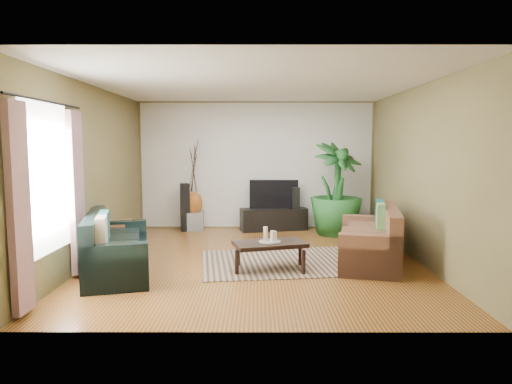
{
  "coord_description": "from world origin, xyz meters",
  "views": [
    {
      "loc": [
        0.02,
        -6.98,
        1.81
      ],
      "look_at": [
        0.0,
        0.2,
        1.05
      ],
      "focal_mm": 32.0,
      "sensor_mm": 36.0,
      "label": 1
    }
  ],
  "objects_px": {
    "potted_plant": "(336,189)",
    "tv_stand": "(274,219)",
    "vase": "(194,204)",
    "pedestal": "(194,221)",
    "speaker_right": "(295,209)",
    "sofa_right": "(369,235)",
    "television": "(274,194)",
    "sofa_left": "(118,243)",
    "side_table": "(117,239)",
    "speaker_left": "(185,207)",
    "coffee_table": "(270,256)"
  },
  "relations": [
    {
      "from": "sofa_left",
      "to": "side_table",
      "type": "xyz_separation_m",
      "value": [
        -0.32,
        0.97,
        -0.15
      ]
    },
    {
      "from": "television",
      "to": "pedestal",
      "type": "distance_m",
      "value": 1.77
    },
    {
      "from": "coffee_table",
      "to": "pedestal",
      "type": "height_order",
      "value": "coffee_table"
    },
    {
      "from": "speaker_left",
      "to": "vase",
      "type": "bearing_deg",
      "value": 17.47
    },
    {
      "from": "sofa_left",
      "to": "speaker_left",
      "type": "xyz_separation_m",
      "value": [
        0.45,
        3.12,
        0.07
      ]
    },
    {
      "from": "coffee_table",
      "to": "speaker_right",
      "type": "relative_size",
      "value": 1.11
    },
    {
      "from": "coffee_table",
      "to": "speaker_right",
      "type": "bearing_deg",
      "value": 62.51
    },
    {
      "from": "potted_plant",
      "to": "tv_stand",
      "type": "bearing_deg",
      "value": 159.55
    },
    {
      "from": "sofa_left",
      "to": "vase",
      "type": "relative_size",
      "value": 3.81
    },
    {
      "from": "speaker_right",
      "to": "potted_plant",
      "type": "distance_m",
      "value": 1.01
    },
    {
      "from": "side_table",
      "to": "tv_stand",
      "type": "bearing_deg",
      "value": 40.84
    },
    {
      "from": "speaker_right",
      "to": "pedestal",
      "type": "xyz_separation_m",
      "value": [
        -2.12,
        0.0,
        -0.26
      ]
    },
    {
      "from": "potted_plant",
      "to": "pedestal",
      "type": "relative_size",
      "value": 4.78
    },
    {
      "from": "television",
      "to": "pedestal",
      "type": "bearing_deg",
      "value": 180.0
    },
    {
      "from": "sofa_right",
      "to": "television",
      "type": "bearing_deg",
      "value": -140.75
    },
    {
      "from": "speaker_right",
      "to": "pedestal",
      "type": "relative_size",
      "value": 2.35
    },
    {
      "from": "speaker_right",
      "to": "pedestal",
      "type": "distance_m",
      "value": 2.14
    },
    {
      "from": "speaker_left",
      "to": "television",
      "type": "bearing_deg",
      "value": -12.38
    },
    {
      "from": "speaker_right",
      "to": "sofa_left",
      "type": "bearing_deg",
      "value": -138.84
    },
    {
      "from": "tv_stand",
      "to": "speaker_left",
      "type": "distance_m",
      "value": 1.87
    },
    {
      "from": "side_table",
      "to": "pedestal",
      "type": "bearing_deg",
      "value": 67.42
    },
    {
      "from": "sofa_right",
      "to": "television",
      "type": "distance_m",
      "value": 3.0
    },
    {
      "from": "coffee_table",
      "to": "speaker_left",
      "type": "distance_m",
      "value": 3.41
    },
    {
      "from": "tv_stand",
      "to": "side_table",
      "type": "distance_m",
      "value": 3.46
    },
    {
      "from": "sofa_left",
      "to": "speaker_left",
      "type": "distance_m",
      "value": 3.15
    },
    {
      "from": "speaker_right",
      "to": "pedestal",
      "type": "height_order",
      "value": "speaker_right"
    },
    {
      "from": "sofa_left",
      "to": "potted_plant",
      "type": "height_order",
      "value": "potted_plant"
    },
    {
      "from": "speaker_left",
      "to": "side_table",
      "type": "relative_size",
      "value": 1.78
    },
    {
      "from": "pedestal",
      "to": "speaker_right",
      "type": "bearing_deg",
      "value": 0.0
    },
    {
      "from": "sofa_right",
      "to": "speaker_right",
      "type": "xyz_separation_m",
      "value": [
        -0.9,
        2.66,
        0.03
      ]
    },
    {
      "from": "television",
      "to": "sofa_left",
      "type": "bearing_deg",
      "value": -125.46
    },
    {
      "from": "television",
      "to": "side_table",
      "type": "height_order",
      "value": "television"
    },
    {
      "from": "coffee_table",
      "to": "side_table",
      "type": "bearing_deg",
      "value": 145.71
    },
    {
      "from": "sofa_left",
      "to": "television",
      "type": "xyz_separation_m",
      "value": [
        2.3,
        3.23,
        0.34
      ]
    },
    {
      "from": "speaker_left",
      "to": "vase",
      "type": "height_order",
      "value": "speaker_left"
    },
    {
      "from": "speaker_left",
      "to": "speaker_right",
      "type": "relative_size",
      "value": 1.1
    },
    {
      "from": "sofa_left",
      "to": "speaker_right",
      "type": "bearing_deg",
      "value": -54.83
    },
    {
      "from": "pedestal",
      "to": "sofa_left",
      "type": "bearing_deg",
      "value": -100.91
    },
    {
      "from": "sofa_left",
      "to": "tv_stand",
      "type": "height_order",
      "value": "sofa_left"
    },
    {
      "from": "tv_stand",
      "to": "speaker_left",
      "type": "bearing_deg",
      "value": 171.35
    },
    {
      "from": "potted_plant",
      "to": "pedestal",
      "type": "height_order",
      "value": "potted_plant"
    },
    {
      "from": "speaker_left",
      "to": "side_table",
      "type": "bearing_deg",
      "value": -125.56
    },
    {
      "from": "television",
      "to": "potted_plant",
      "type": "xyz_separation_m",
      "value": [
        1.22,
        -0.46,
        0.16
      ]
    },
    {
      "from": "potted_plant",
      "to": "vase",
      "type": "bearing_deg",
      "value": 171.07
    },
    {
      "from": "potted_plant",
      "to": "vase",
      "type": "height_order",
      "value": "potted_plant"
    },
    {
      "from": "vase",
      "to": "pedestal",
      "type": "bearing_deg",
      "value": 0.0
    },
    {
      "from": "television",
      "to": "speaker_left",
      "type": "xyz_separation_m",
      "value": [
        -1.85,
        -0.11,
        -0.27
      ]
    },
    {
      "from": "speaker_left",
      "to": "speaker_right",
      "type": "bearing_deg",
      "value": -13.05
    },
    {
      "from": "sofa_right",
      "to": "vase",
      "type": "height_order",
      "value": "sofa_right"
    },
    {
      "from": "television",
      "to": "pedestal",
      "type": "xyz_separation_m",
      "value": [
        -1.68,
        0.0,
        -0.57
      ]
    }
  ]
}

